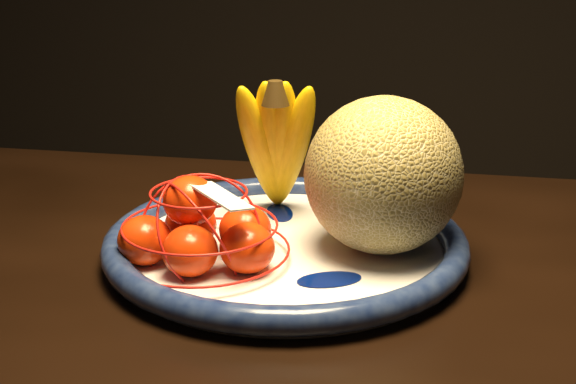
% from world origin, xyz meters
% --- Properties ---
extents(dining_table, '(1.45, 0.93, 0.69)m').
position_xyz_m(dining_table, '(0.07, 0.06, 0.62)').
color(dining_table, black).
rests_on(dining_table, ground).
extents(fruit_bowl, '(0.38, 0.38, 0.03)m').
position_xyz_m(fruit_bowl, '(0.26, 0.15, 0.71)').
color(fruit_bowl, white).
rests_on(fruit_bowl, dining_table).
extents(cantaloupe, '(0.16, 0.16, 0.16)m').
position_xyz_m(cantaloupe, '(0.36, 0.17, 0.79)').
color(cantaloupe, olive).
rests_on(cantaloupe, fruit_bowl).
extents(banana_bunch, '(0.11, 0.11, 0.18)m').
position_xyz_m(banana_bunch, '(0.22, 0.24, 0.80)').
color(banana_bunch, yellow).
rests_on(banana_bunch, fruit_bowl).
extents(mandarin_bag, '(0.19, 0.19, 0.11)m').
position_xyz_m(mandarin_bag, '(0.19, 0.09, 0.74)').
color(mandarin_bag, '#FF3812').
rests_on(mandarin_bag, fruit_bowl).
extents(price_tag, '(0.07, 0.06, 0.01)m').
position_xyz_m(price_tag, '(0.22, 0.07, 0.79)').
color(price_tag, white).
rests_on(price_tag, mandarin_bag).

